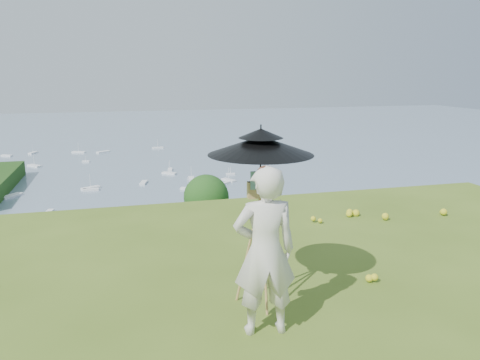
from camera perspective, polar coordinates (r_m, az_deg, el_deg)
name	(u,v)px	position (r m, az deg, el deg)	size (l,w,h in m)	color
shoreline_tier	(136,298)	(86.60, -12.61, -13.83)	(170.00, 28.00, 8.00)	gray
bay_water	(121,146)	(245.23, -14.26, 4.03)	(700.00, 700.00, 0.00)	slate
slope_trees	(143,286)	(41.45, -11.69, -12.48)	(110.00, 50.00, 6.00)	#194514
harbor_town	(134,263)	(83.90, -12.83, -9.86)	(110.00, 22.00, 5.00)	silver
moored_boats	(87,181)	(167.83, -18.15, -0.12)	(140.00, 140.00, 0.70)	white
painter	(265,252)	(4.80, 3.04, -8.71)	(0.65, 0.43, 1.79)	beige
field_easel	(260,239)	(5.40, 2.51, -7.17)	(0.61, 0.61, 1.61)	#A17243
sun_umbrella	(261,160)	(5.19, 2.52, 2.46)	(1.18, 1.18, 0.79)	black
painter_cap	(266,170)	(4.56, 3.17, 1.17)	(0.19, 0.23, 0.10)	#D17374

